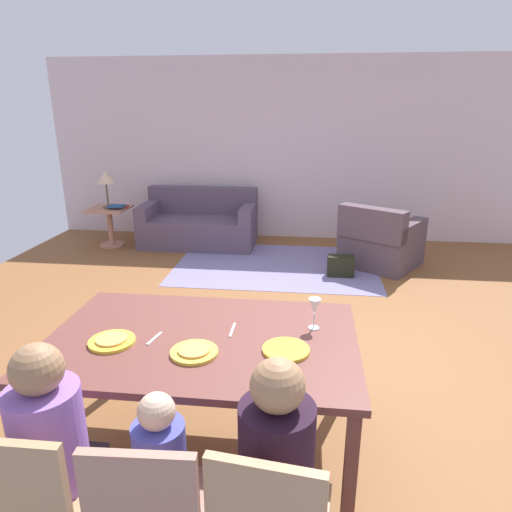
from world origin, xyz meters
The scene contains 24 objects.
ground_plane centered at (0.00, 0.49, -0.01)m, with size 7.48×6.17×0.02m, color brown.
back_wall centered at (0.00, 3.62, 1.35)m, with size 7.48×0.10×2.70m, color silver.
dining_table centered at (-0.27, -1.24, 0.69)m, with size 1.72×1.10×0.76m.
plate_near_man centered at (-0.75, -1.36, 0.77)m, with size 0.25×0.25×0.02m, color yellow.
pizza_near_man centered at (-0.75, -1.36, 0.78)m, with size 0.17×0.17×0.01m, color #E49A4A.
plate_near_child centered at (-0.27, -1.42, 0.77)m, with size 0.25×0.25×0.02m, color yellow.
pizza_near_child centered at (-0.27, -1.42, 0.78)m, with size 0.17×0.17×0.01m, color #E09A49.
plate_near_woman centered at (0.20, -1.34, 0.77)m, with size 0.25×0.25×0.02m, color yellow.
wine_glass centered at (0.35, -1.06, 0.89)m, with size 0.07×0.07×0.19m.
fork centered at (-0.53, -1.29, 0.76)m, with size 0.02×0.15×0.01m, color silver.
knife centered at (-0.12, -1.14, 0.76)m, with size 0.01×0.17×0.01m, color silver.
dining_chair_man centered at (-0.74, -2.15, 0.49)m, with size 0.43×0.43×0.87m.
person_man centered at (-0.75, -1.97, 0.51)m, with size 0.30×0.40×1.11m.
dining_chair_child centered at (-0.27, -2.15, 0.49)m, with size 0.44×0.44×0.87m.
person_child centered at (-0.27, -1.98, 0.43)m, with size 0.22×0.29×0.92m.
person_woman centered at (0.21, -1.97, 0.51)m, with size 0.31×0.41×1.11m.
area_rug centered at (-0.10, 2.16, 0.00)m, with size 2.60×1.80×0.01m, color slate.
couch centered at (-1.32, 3.02, 0.30)m, with size 1.67×0.86×0.82m.
armchair centered at (1.23, 2.32, 0.32)m, with size 1.18×1.19×0.82m.
side_table centered at (-2.61, 2.76, 0.38)m, with size 0.56×0.56×0.58m.
table_lamp centered at (-2.61, 2.76, 1.01)m, with size 0.26×0.26×0.54m.
book_lower centered at (-2.45, 2.79, 0.59)m, with size 0.22×0.16×0.03m, color #9C2D30.
book_upper centered at (-2.46, 2.70, 0.62)m, with size 0.22×0.16×0.03m, color navy.
handbag centered at (0.71, 1.86, 0.13)m, with size 0.32×0.16×0.26m, color black.
Camera 1 is at (0.29, -3.44, 1.98)m, focal length 31.73 mm.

